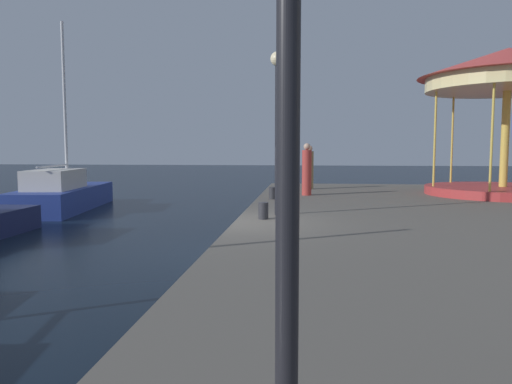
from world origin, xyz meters
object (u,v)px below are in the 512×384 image
at_px(lamp_post_mid_promenade, 277,103).
at_px(bollard_north, 273,193).
at_px(carousel, 507,86).
at_px(bollard_center, 263,211).
at_px(person_near_carousel, 309,169).
at_px(sailboat_blue, 62,194).
at_px(person_mid_promenade, 307,171).

xyz_separation_m(lamp_post_mid_promenade, bollard_north, (-0.37, 3.77, -2.60)).
bearing_deg(carousel, bollard_center, -139.72).
bearing_deg(lamp_post_mid_promenade, person_near_carousel, 83.74).
xyz_separation_m(lamp_post_mid_promenade, person_near_carousel, (0.87, 7.94, -1.96)).
relative_size(sailboat_blue, bollard_center, 18.93).
distance_m(lamp_post_mid_promenade, person_near_carousel, 8.22).
bearing_deg(person_mid_promenade, bollard_north, -127.24).
bearing_deg(sailboat_blue, carousel, -0.87).
distance_m(lamp_post_mid_promenade, bollard_center, 2.74).
bearing_deg(bollard_north, person_mid_promenade, 52.76).
relative_size(sailboat_blue, person_near_carousel, 4.21).
height_order(carousel, bollard_center, carousel).
height_order(sailboat_blue, person_near_carousel, sailboat_blue).
distance_m(bollard_north, person_near_carousel, 4.39).
relative_size(sailboat_blue, bollard_north, 18.93).
distance_m(sailboat_blue, carousel, 17.31).
height_order(carousel, person_near_carousel, carousel).
relative_size(bollard_north, person_mid_promenade, 0.21).
xyz_separation_m(sailboat_blue, bollard_north, (8.66, -2.54, 0.35)).
bearing_deg(person_near_carousel, bollard_center, -97.49).
bearing_deg(person_near_carousel, bollard_north, -106.55).
bearing_deg(sailboat_blue, person_near_carousel, 9.35).
height_order(bollard_center, bollard_north, same).
bearing_deg(sailboat_blue, lamp_post_mid_promenade, -34.95).
bearing_deg(person_mid_promenade, person_near_carousel, 87.59).
xyz_separation_m(lamp_post_mid_promenade, person_mid_promenade, (0.76, 5.25, -1.93)).
height_order(person_near_carousel, person_mid_promenade, person_mid_promenade).
xyz_separation_m(sailboat_blue, person_near_carousel, (9.90, 1.63, 1.00)).
bearing_deg(person_near_carousel, lamp_post_mid_promenade, -96.26).
distance_m(carousel, lamp_post_mid_promenade, 9.94).
bearing_deg(bollard_center, sailboat_blue, 140.90).
xyz_separation_m(carousel, bollard_center, (-8.09, -6.85, -3.68)).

